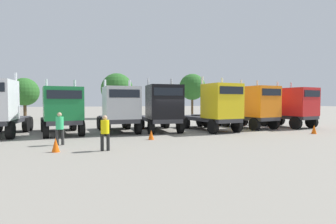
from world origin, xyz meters
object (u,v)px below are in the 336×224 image
Objects in this scene: traffic_cone_far at (56,145)px; semi_truck_orange at (255,107)px; traffic_cone_mid at (314,129)px; semi_truck_silver at (120,109)px; semi_truck_yellow at (216,107)px; traffic_cone_near at (151,135)px; semi_truck_red at (293,107)px; semi_truck_black at (162,108)px; visitor_in_hivis at (105,130)px; semi_truck_green at (62,110)px; visitor_with_camera at (60,126)px.

semi_truck_orange is at bearing 23.03° from traffic_cone_far.
semi_truck_silver is at bearing 161.29° from traffic_cone_mid.
semi_truck_yellow is 11.33× the size of traffic_cone_near.
semi_truck_yellow is 8.06m from semi_truck_red.
semi_truck_black reaches higher than traffic_cone_near.
traffic_cone_far is (-2.24, 0.33, -0.65)m from visitor_in_hivis.
semi_truck_red is 4.85m from traffic_cone_mid.
semi_truck_orange reaches higher than semi_truck_black.
semi_truck_black reaches higher than traffic_cone_far.
semi_truck_silver is 0.90× the size of semi_truck_yellow.
semi_truck_silver reaches higher than semi_truck_green.
semi_truck_black is at bearing 78.13° from semi_truck_green.
semi_truck_red is (15.36, -0.37, 0.06)m from semi_truck_silver.
semi_truck_black is 8.21m from visitor_in_hivis.
semi_truck_green is 11.10× the size of traffic_cone_near.
traffic_cone_far is at bearing -153.03° from traffic_cone_near.
semi_truck_green reaches higher than visitor_with_camera.
visitor_with_camera is at bearing -81.63° from semi_truck_yellow.
visitor_with_camera is at bearing -6.84° from semi_truck_green.
traffic_cone_mid is 17.36m from traffic_cone_far.
traffic_cone_far is at bearing -84.03° from semi_truck_red.
semi_truck_black is at bearing 42.83° from traffic_cone_far.
traffic_cone_mid is at bearing -35.95° from semi_truck_red.
semi_truck_yellow is at bearing 128.38° from visitor_in_hivis.
semi_truck_yellow reaches higher than semi_truck_green.
semi_truck_green is at bearing -2.53° from visitor_with_camera.
visitor_with_camera is (-15.23, -4.42, -0.85)m from semi_truck_orange.
semi_truck_silver is 0.96× the size of semi_truck_orange.
semi_truck_green is at bearing -103.07° from semi_truck_red.
traffic_cone_far is (-19.07, -6.34, -1.54)m from semi_truck_red.
semi_truck_yellow is 12.44m from traffic_cone_far.
semi_truck_green is at bearing -92.48° from semi_truck_silver.
traffic_cone_far is (-3.71, -6.71, -1.49)m from semi_truck_silver.
semi_truck_yellow reaches higher than semi_truck_red.
traffic_cone_far is (-15.22, -6.47, -1.54)m from semi_truck_orange.
visitor_with_camera is 2.62× the size of traffic_cone_far.
semi_truck_black is at bearing 150.17° from visitor_in_hivis.
semi_truck_orange is 9.28× the size of traffic_cone_far.
semi_truck_orange is at bearing -104.34° from semi_truck_red.
semi_truck_orange reaches higher than semi_truck_green.
semi_truck_black reaches higher than visitor_in_hivis.
semi_truck_yellow is 7.22m from traffic_cone_mid.
semi_truck_yellow is (7.34, -1.20, 0.06)m from semi_truck_silver.
semi_truck_silver is at bearing -94.88° from semi_truck_black.
visitor_in_hivis is at bearing -142.69° from visitor_with_camera.
semi_truck_green is 11.40m from semi_truck_yellow.
semi_truck_black reaches higher than semi_truck_red.
traffic_cone_mid is (10.34, -4.26, -1.53)m from semi_truck_black.
semi_truck_silver is at bearing -102.21° from semi_truck_orange.
semi_truck_yellow is at bearing 26.49° from traffic_cone_far.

